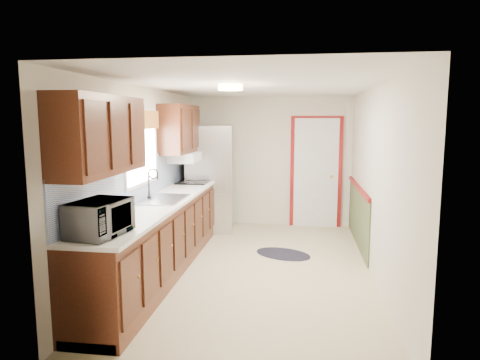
% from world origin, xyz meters
% --- Properties ---
extents(room_shell, '(3.20, 5.20, 2.52)m').
position_xyz_m(room_shell, '(0.00, 0.00, 1.20)').
color(room_shell, '#CBBA8F').
rests_on(room_shell, ground).
extents(kitchen_run, '(0.63, 4.00, 2.20)m').
position_xyz_m(kitchen_run, '(-1.24, -0.29, 0.81)').
color(kitchen_run, '#3E1A0E').
rests_on(kitchen_run, ground).
extents(back_wall_trim, '(1.12, 2.30, 2.08)m').
position_xyz_m(back_wall_trim, '(0.99, 2.21, 0.89)').
color(back_wall_trim, maroon).
rests_on(back_wall_trim, ground).
extents(ceiling_fixture, '(0.30, 0.30, 0.06)m').
position_xyz_m(ceiling_fixture, '(-0.30, -0.20, 2.36)').
color(ceiling_fixture, '#FFD88C').
rests_on(ceiling_fixture, room_shell).
extents(microwave, '(0.39, 0.61, 0.39)m').
position_xyz_m(microwave, '(-1.20, -1.95, 1.13)').
color(microwave, white).
rests_on(microwave, kitchen_run).
extents(refrigerator, '(0.87, 0.83, 1.87)m').
position_xyz_m(refrigerator, '(-1.02, 1.94, 0.93)').
color(refrigerator, '#B7B7BC').
rests_on(refrigerator, ground).
extents(rug, '(0.99, 0.83, 0.01)m').
position_xyz_m(rug, '(0.34, 0.66, 0.01)').
color(rug, black).
rests_on(rug, ground).
extents(cooktop, '(0.50, 0.60, 0.02)m').
position_xyz_m(cooktop, '(-1.19, 1.39, 0.95)').
color(cooktop, black).
rests_on(cooktop, kitchen_run).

